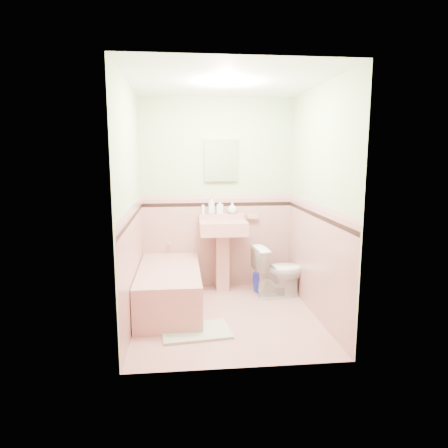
{
  "coord_description": "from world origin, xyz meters",
  "views": [
    {
      "loc": [
        -0.48,
        -4.22,
        1.77
      ],
      "look_at": [
        0.0,
        0.25,
        1.0
      ],
      "focal_mm": 32.52,
      "sensor_mm": 36.0,
      "label": 1
    }
  ],
  "objects": [
    {
      "name": "medicine_cabinet",
      "position": [
        0.05,
        1.07,
        1.7
      ],
      "size": [
        0.43,
        0.04,
        0.54
      ],
      "primitive_type": "cube",
      "color": "white",
      "rests_on": "wall_back"
    },
    {
      "name": "bathtub",
      "position": [
        -0.63,
        0.33,
        0.23
      ],
      "size": [
        0.7,
        1.5,
        0.45
      ],
      "primitive_type": "cube",
      "color": "tan",
      "rests_on": "floor"
    },
    {
      "name": "wall_left",
      "position": [
        -1.0,
        0.0,
        1.25
      ],
      "size": [
        0.0,
        2.5,
        2.5
      ],
      "primitive_type": "plane",
      "rotation": [
        1.57,
        0.0,
        1.57
      ],
      "color": "#EDE3C1",
      "rests_on": "ground"
    },
    {
      "name": "soap_bottle_left",
      "position": [
        -0.08,
        1.04,
        1.12
      ],
      "size": [
        0.11,
        0.11,
        0.24
      ],
      "primitive_type": "imported",
      "rotation": [
        0.0,
        0.0,
        0.29
      ],
      "color": "#B2B2B2",
      "rests_on": "sink"
    },
    {
      "name": "sink",
      "position": [
        0.05,
        0.86,
        0.47
      ],
      "size": [
        0.6,
        0.49,
        0.94
      ],
      "primitive_type": null,
      "color": "tan",
      "rests_on": "floor"
    },
    {
      "name": "cap_back",
      "position": [
        0.0,
        1.08,
        1.22
      ],
      "size": [
        2.0,
        0.0,
        2.0
      ],
      "primitive_type": "plane",
      "rotation": [
        1.57,
        0.0,
        0.0
      ],
      "color": "tan",
      "rests_on": "ground"
    },
    {
      "name": "accent_left",
      "position": [
        -0.98,
        0.0,
        1.12
      ],
      "size": [
        0.0,
        2.2,
        2.2
      ],
      "primitive_type": "plane",
      "rotation": [
        1.57,
        0.0,
        1.57
      ],
      "color": "black",
      "rests_on": "ground"
    },
    {
      "name": "wainscot_back",
      "position": [
        0.0,
        1.09,
        0.6
      ],
      "size": [
        2.0,
        0.0,
        2.0
      ],
      "primitive_type": "plane",
      "rotation": [
        1.57,
        0.0,
        0.0
      ],
      "color": "tan",
      "rests_on": "ground"
    },
    {
      "name": "shoe",
      "position": [
        -0.46,
        -0.26,
        0.06
      ],
      "size": [
        0.17,
        0.11,
        0.06
      ],
      "primitive_type": "cube",
      "rotation": [
        0.0,
        0.0,
        -0.26
      ],
      "color": "#BF1E59",
      "rests_on": "bath_mat"
    },
    {
      "name": "soap_dish",
      "position": [
        0.47,
        1.06,
        0.95
      ],
      "size": [
        0.13,
        0.08,
        0.04
      ],
      "primitive_type": "cube",
      "color": "tan",
      "rests_on": "wall_back"
    },
    {
      "name": "accent_right",
      "position": [
        0.98,
        0.0,
        1.12
      ],
      "size": [
        0.0,
        2.2,
        2.2
      ],
      "primitive_type": "plane",
      "rotation": [
        1.57,
        0.0,
        -1.57
      ],
      "color": "black",
      "rests_on": "ground"
    },
    {
      "name": "tub_faucet",
      "position": [
        -0.63,
        1.05,
        0.63
      ],
      "size": [
        0.04,
        0.12,
        0.04
      ],
      "primitive_type": "cylinder",
      "rotation": [
        1.57,
        0.0,
        0.0
      ],
      "color": "silver",
      "rests_on": "wall_back"
    },
    {
      "name": "bucket",
      "position": [
        0.55,
        0.81,
        0.12
      ],
      "size": [
        0.28,
        0.28,
        0.24
      ],
      "primitive_type": null,
      "rotation": [
        0.0,
        0.0,
        0.18
      ],
      "color": "#1C23BD",
      "rests_on": "floor"
    },
    {
      "name": "soap_bottle_right",
      "position": [
        0.19,
        1.04,
        1.08
      ],
      "size": [
        0.15,
        0.15,
        0.15
      ],
      "primitive_type": "imported",
      "rotation": [
        0.0,
        0.0,
        -0.31
      ],
      "color": "#B2B2B2",
      "rests_on": "sink"
    },
    {
      "name": "accent_back",
      "position": [
        0.0,
        1.08,
        1.12
      ],
      "size": [
        2.0,
        0.0,
        2.0
      ],
      "primitive_type": "plane",
      "rotation": [
        1.57,
        0.0,
        0.0
      ],
      "color": "black",
      "rests_on": "ground"
    },
    {
      "name": "cap_right",
      "position": [
        0.98,
        0.0,
        1.22
      ],
      "size": [
        0.0,
        2.2,
        2.2
      ],
      "primitive_type": "plane",
      "rotation": [
        1.57,
        0.0,
        -1.57
      ],
      "color": "tan",
      "rests_on": "ground"
    },
    {
      "name": "wainscot_left",
      "position": [
        -0.99,
        0.0,
        0.6
      ],
      "size": [
        0.0,
        2.2,
        2.2
      ],
      "primitive_type": "plane",
      "rotation": [
        1.57,
        0.0,
        1.57
      ],
      "color": "tan",
      "rests_on": "ground"
    },
    {
      "name": "floor",
      "position": [
        0.0,
        0.0,
        0.0
      ],
      "size": [
        2.2,
        2.2,
        0.0
      ],
      "primitive_type": "plane",
      "color": "tan",
      "rests_on": "ground"
    },
    {
      "name": "wall_right",
      "position": [
        1.0,
        0.0,
        1.25
      ],
      "size": [
        0.0,
        2.5,
        2.5
      ],
      "primitive_type": "plane",
      "rotation": [
        1.57,
        0.0,
        -1.57
      ],
      "color": "#EDE3C1",
      "rests_on": "ground"
    },
    {
      "name": "accent_front",
      "position": [
        0.0,
        -1.08,
        1.12
      ],
      "size": [
        2.0,
        0.0,
        2.0
      ],
      "primitive_type": "plane",
      "rotation": [
        -1.57,
        0.0,
        0.0
      ],
      "color": "black",
      "rests_on": "ground"
    },
    {
      "name": "wainscot_right",
      "position": [
        0.99,
        0.0,
        0.6
      ],
      "size": [
        0.0,
        2.2,
        2.2
      ],
      "primitive_type": "plane",
      "rotation": [
        1.57,
        0.0,
        -1.57
      ],
      "color": "tan",
      "rests_on": "ground"
    },
    {
      "name": "bath_mat",
      "position": [
        -0.35,
        -0.38,
        0.01
      ],
      "size": [
        0.73,
        0.53,
        0.03
      ],
      "primitive_type": "cube",
      "rotation": [
        0.0,
        0.0,
        0.12
      ],
      "color": "#98A78B",
      "rests_on": "floor"
    },
    {
      "name": "cap_left",
      "position": [
        -0.98,
        0.0,
        1.22
      ],
      "size": [
        0.0,
        2.2,
        2.2
      ],
      "primitive_type": "plane",
      "rotation": [
        1.57,
        0.0,
        1.57
      ],
      "color": "tan",
      "rests_on": "ground"
    },
    {
      "name": "soap_bottle_mid",
      "position": [
        0.03,
        1.04,
        1.1
      ],
      "size": [
        0.09,
        0.09,
        0.19
      ],
      "primitive_type": "imported",
      "rotation": [
        0.0,
        0.0,
        -0.11
      ],
      "color": "#B2B2B2",
      "rests_on": "sink"
    },
    {
      "name": "toilet",
      "position": [
        0.73,
        0.6,
        0.33
      ],
      "size": [
        0.69,
        0.45,
        0.65
      ],
      "primitive_type": "imported",
      "rotation": [
        0.0,
        0.0,
        1.71
      ],
      "color": "white",
      "rests_on": "floor"
    },
    {
      "name": "tube",
      "position": [
        -0.19,
        1.04,
        1.06
      ],
      "size": [
        0.04,
        0.04,
        0.12
      ],
      "primitive_type": "cylinder",
      "rotation": [
        0.0,
        0.0,
        -0.26
      ],
      "color": "white",
      "rests_on": "sink"
    },
    {
      "name": "cap_front",
      "position": [
        0.0,
        -1.08,
        1.22
      ],
      "size": [
        2.0,
        0.0,
        2.0
      ],
      "primitive_type": "plane",
      "rotation": [
        -1.57,
        0.0,
        0.0
      ],
      "color": "tan",
      "rests_on": "ground"
    },
    {
      "name": "ceiling",
      "position": [
        0.0,
        0.0,
        2.5
      ],
      "size": [
        2.2,
        2.2,
        0.0
      ],
      "primitive_type": "plane",
      "rotation": [
        3.14,
        0.0,
        0.0
      ],
      "color": "white",
      "rests_on": "ground"
    },
    {
      "name": "wainscot_front",
      "position": [
        0.0,
        -1.09,
        0.6
      ],
      "size": [
        2.0,
        0.0,
        2.0
      ],
      "primitive_type": "plane",
      "rotation": [
        -1.57,
        0.0,
        0.0
      ],
      "color": "tan",
      "rests_on": "ground"
    },
    {
      "name": "wall_back",
      "position": [
        0.0,
        1.1,
        1.25
      ],
      "size": [
        2.5,
        0.0,
        2.5
      ],
      "primitive_type": "plane",
      "rotation": [
        1.57,
        0.0,
        0.0
      ],
      "color": "#EDE3C1",
      "rests_on": "ground"
    },
    {
      "name": "sink_faucet",
      "position": [
        0.05,
        1.0,
        0.95
      ],
      "size": [
        0.02,
        0.02,
        0.1
      ],
      "primitive_type": "cylinder",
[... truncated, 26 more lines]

